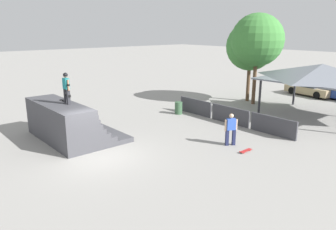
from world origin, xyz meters
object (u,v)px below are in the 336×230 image
at_px(trash_bin, 179,108).
at_px(parked_car_tan, 310,89).
at_px(bystander_walking, 231,128).
at_px(tree_beside_pavilion, 251,46).
at_px(skateboard_on_ground, 245,151).
at_px(skateboard_on_deck, 65,100).
at_px(tree_far_back, 257,40).
at_px(skater_on_deck, 66,86).

height_order(trash_bin, parked_car_tan, parked_car_tan).
xyz_separation_m(bystander_walking, trash_bin, (-6.39, 2.27, -0.50)).
bearing_deg(tree_beside_pavilion, skateboard_on_ground, -54.20).
relative_size(skateboard_on_deck, trash_bin, 1.01).
height_order(tree_far_back, parked_car_tan, tree_far_back).
relative_size(skateboard_on_ground, tree_far_back, 0.12).
bearing_deg(trash_bin, parked_car_tan, 78.30).
height_order(tree_beside_pavilion, parked_car_tan, tree_beside_pavilion).
relative_size(trash_bin, parked_car_tan, 0.19).
xyz_separation_m(bystander_walking, parked_car_tan, (-3.64, 15.53, -0.32)).
bearing_deg(skater_on_deck, skateboard_on_ground, 39.07).
height_order(skateboard_on_ground, tree_beside_pavilion, tree_beside_pavilion).
height_order(skater_on_deck, skateboard_on_ground, skater_on_deck).
bearing_deg(tree_far_back, skater_on_deck, -93.88).
bearing_deg(bystander_walking, skateboard_on_deck, -17.39).
height_order(skater_on_deck, parked_car_tan, skater_on_deck).
xyz_separation_m(tree_far_back, parked_car_tan, (1.24, 6.67, -4.32)).
bearing_deg(bystander_walking, skateboard_on_ground, 110.91).
height_order(skateboard_on_deck, tree_far_back, tree_far_back).
bearing_deg(skateboard_on_ground, tree_beside_pavilion, -144.87).
bearing_deg(tree_beside_pavilion, trash_bin, -94.21).
xyz_separation_m(bystander_walking, tree_beside_pavilion, (-5.86, 9.45, 3.49)).
bearing_deg(trash_bin, tree_beside_pavilion, 85.79).
height_order(bystander_walking, tree_beside_pavilion, tree_beside_pavilion).
relative_size(skater_on_deck, tree_far_back, 0.23).
bearing_deg(skateboard_on_deck, trash_bin, 84.93).
distance_m(skateboard_on_ground, parked_car_tan, 16.43).
height_order(skateboard_on_ground, trash_bin, trash_bin).
relative_size(skater_on_deck, parked_car_tan, 0.36).
xyz_separation_m(skateboard_on_ground, tree_beside_pavilion, (-6.95, 9.64, 4.35)).
relative_size(tree_beside_pavilion, trash_bin, 7.47).
distance_m(skater_on_deck, bystander_walking, 8.60).
distance_m(bystander_walking, skateboard_on_ground, 1.41).
xyz_separation_m(skater_on_deck, parked_car_tan, (2.24, 21.46, -2.35)).
bearing_deg(bystander_walking, trash_bin, -78.64).
relative_size(bystander_walking, tree_far_back, 0.24).
bearing_deg(bystander_walking, skater_on_deck, -13.92).
distance_m(skater_on_deck, trash_bin, 8.59).
bearing_deg(skateboard_on_ground, bystander_walking, -100.66).
xyz_separation_m(tree_beside_pavilion, parked_car_tan, (2.22, 6.08, -3.81)).
height_order(skateboard_on_deck, tree_beside_pavilion, tree_beside_pavilion).
bearing_deg(skater_on_deck, parked_car_tan, 83.68).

